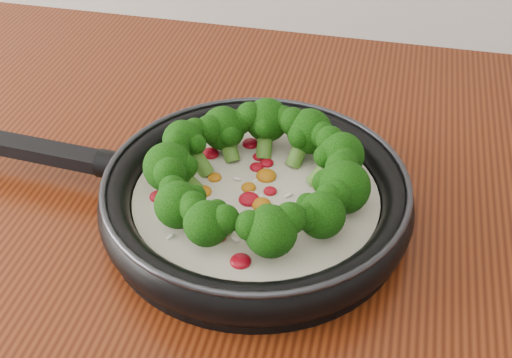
# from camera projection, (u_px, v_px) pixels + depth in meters

# --- Properties ---
(skillet) EXTENTS (0.48, 0.32, 0.08)m
(skillet) POSITION_uv_depth(u_px,v_px,m) (254.00, 192.00, 0.64)
(skillet) COLOR black
(skillet) RESTS_ON counter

